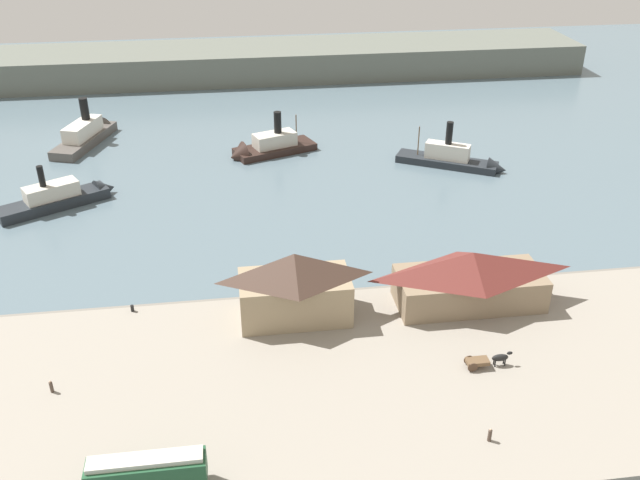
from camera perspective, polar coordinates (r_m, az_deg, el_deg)
name	(u,v)px	position (r m, az deg, el deg)	size (l,w,h in m)	color
ground_plane	(306,285)	(98.67, -1.18, -3.76)	(320.00, 320.00, 0.00)	slate
quay_promenade	(329,384)	(80.79, 0.72, -11.77)	(110.00, 36.00, 1.20)	gray
seawall_edge	(309,296)	(95.41, -0.92, -4.66)	(110.00, 0.80, 1.00)	slate
ferry_shed_west_terminal	(295,285)	(87.65, -2.10, -3.76)	(14.33, 7.63, 9.38)	#998466
ferry_shed_customs_shed	(470,278)	(92.84, 12.30, -3.05)	(19.62, 8.37, 7.73)	#847056
street_tram	(147,471)	(69.26, -14.10, -18.01)	(10.96, 2.80, 4.16)	#1E4C2D
horse_cart	(486,360)	(83.90, 13.57, -9.61)	(5.55, 1.51, 1.87)	brown
pedestrian_near_west_shed	(182,458)	(72.14, -11.35, -17.25)	(0.37, 0.37, 1.51)	#33384C
pedestrian_walking_west	(51,387)	(83.87, -21.29, -11.22)	(0.39, 0.39, 1.59)	#4C3D33
pedestrian_walking_east	(490,435)	(74.97, 13.84, -15.37)	(0.40, 0.40, 1.63)	#4C3D33
mooring_post_center_west	(132,308)	(94.23, -15.23, -5.46)	(0.44, 0.44, 0.90)	black
ferry_outer_harbor	(265,148)	(143.11, -4.57, 7.61)	(19.06, 11.94, 10.67)	black
ferry_approaching_east	(88,133)	(157.59, -18.57, 8.38)	(11.85, 22.37, 10.97)	#514C47
ferry_near_quay	(458,160)	(139.09, 11.32, 6.50)	(20.89, 14.29, 10.34)	#23282D
ferry_departing_north	(63,197)	(128.79, -20.45, 3.37)	(19.92, 13.83, 9.20)	#23282D
far_headland	(258,61)	(198.94, -5.11, 14.49)	(180.00, 24.00, 8.00)	#60665B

